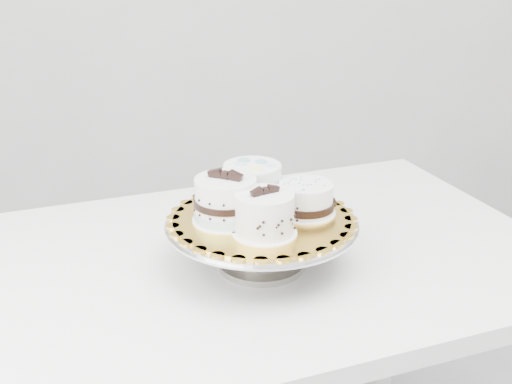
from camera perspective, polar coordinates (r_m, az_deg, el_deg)
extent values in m
cube|color=white|center=(1.27, 0.46, -6.08)|extent=(1.24, 0.93, 0.04)
cube|color=white|center=(1.69, -21.35, -14.98)|extent=(0.06, 0.06, 0.71)
cube|color=white|center=(1.92, 11.51, -8.91)|extent=(0.06, 0.06, 0.71)
cylinder|color=gray|center=(1.21, 0.50, -6.34)|extent=(0.16, 0.16, 0.01)
cylinder|color=gray|center=(1.19, 0.51, -4.78)|extent=(0.10, 0.10, 0.09)
cylinder|color=silver|center=(1.17, 0.52, -2.70)|extent=(0.34, 0.34, 0.01)
cylinder|color=silver|center=(1.17, 0.52, -2.82)|extent=(0.35, 0.35, 0.00)
cylinder|color=gold|center=(1.17, 0.52, -2.38)|extent=(0.33, 0.33, 0.00)
cylinder|color=white|center=(1.10, 0.77, -3.62)|extent=(0.11, 0.11, 0.00)
cylinder|color=white|center=(1.09, 0.78, -1.88)|extent=(0.13, 0.13, 0.07)
cylinder|color=white|center=(1.15, -2.67, -2.45)|extent=(0.12, 0.12, 0.00)
cylinder|color=white|center=(1.14, -2.71, -0.62)|extent=(0.15, 0.15, 0.08)
cylinder|color=silver|center=(1.15, -2.68, -1.98)|extent=(0.11, 0.11, 0.02)
cylinder|color=black|center=(1.14, -2.70, -0.78)|extent=(0.12, 0.12, 0.01)
cylinder|color=white|center=(1.22, -0.33, -1.01)|extent=(0.12, 0.12, 0.00)
cylinder|color=white|center=(1.21, -0.34, 0.72)|extent=(0.14, 0.14, 0.08)
cylinder|color=white|center=(1.19, 4.41, -1.79)|extent=(0.11, 0.11, 0.00)
cylinder|color=white|center=(1.18, 4.45, -0.51)|extent=(0.10, 0.10, 0.05)
cylinder|color=black|center=(1.18, 4.43, -1.10)|extent=(0.10, 0.10, 0.01)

